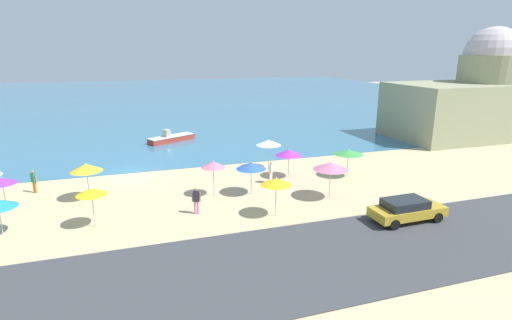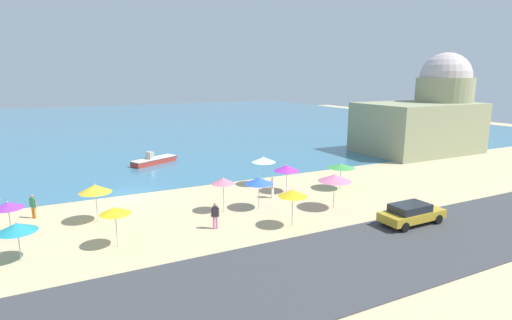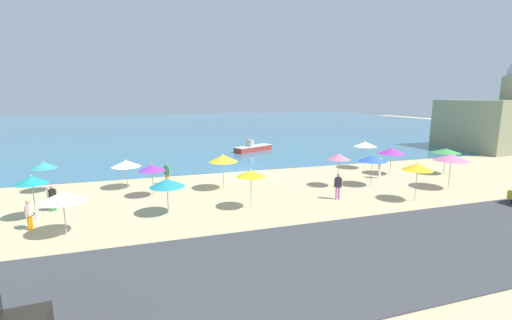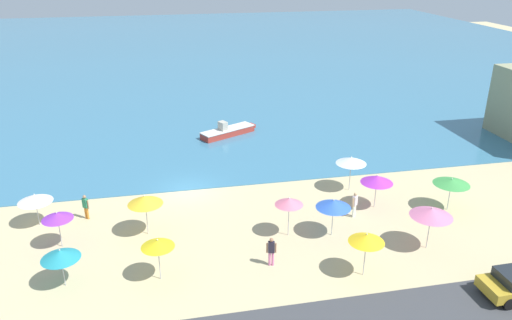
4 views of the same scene
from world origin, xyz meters
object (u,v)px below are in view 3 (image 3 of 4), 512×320
beach_umbrella_8 (446,151)px  bather_2 (52,197)px  beach_umbrella_2 (391,151)px  bather_3 (338,185)px  beach_umbrella_5 (223,158)px  beach_umbrella_10 (32,180)px  bather_0 (167,173)px  bather_4 (380,167)px  beach_umbrella_0 (339,157)px  beach_umbrella_14 (167,183)px  skiff_nearshore (253,148)px  beach_umbrella_7 (251,174)px  beach_umbrella_9 (451,157)px  beach_umbrella_3 (373,158)px  beach_umbrella_6 (365,144)px  beach_umbrella_12 (63,196)px  beach_umbrella_4 (126,164)px  beach_umbrella_13 (44,165)px  beach_umbrella_1 (152,168)px  beach_umbrella_11 (418,167)px  bather_1 (29,213)px

beach_umbrella_8 → bather_2: bearing=-178.6°
beach_umbrella_2 → bather_3: beach_umbrella_2 is taller
beach_umbrella_5 → beach_umbrella_10: beach_umbrella_5 is taller
bather_2 → bather_0: bearing=32.2°
bather_3 → bather_4: size_ratio=0.99×
beach_umbrella_0 → beach_umbrella_5: (-8.52, 1.92, 0.02)m
beach_umbrella_14 → skiff_nearshore: (11.88, 21.08, -1.47)m
skiff_nearshore → beach_umbrella_7: bearing=-107.8°
beach_umbrella_9 → bather_3: beach_umbrella_9 is taller
beach_umbrella_5 → beach_umbrella_8: (20.02, -0.89, -0.26)m
beach_umbrella_7 → bather_0: bearing=120.8°
beach_umbrella_3 → beach_umbrella_6: bearing=59.4°
beach_umbrella_0 → bather_0: size_ratio=1.53×
beach_umbrella_8 → beach_umbrella_3: bearing=-170.1°
beach_umbrella_12 → bather_2: size_ratio=1.45×
beach_umbrella_4 → beach_umbrella_13: 5.61m
beach_umbrella_1 → beach_umbrella_7: 7.21m
beach_umbrella_5 → beach_umbrella_14: 6.19m
beach_umbrella_9 → beach_umbrella_12: bearing=-177.6°
beach_umbrella_9 → beach_umbrella_2: bearing=99.5°
beach_umbrella_2 → beach_umbrella_13: size_ratio=1.05×
beach_umbrella_3 → beach_umbrella_4: beach_umbrella_3 is taller
beach_umbrella_12 → bather_0: 10.36m
beach_umbrella_13 → beach_umbrella_7: bearing=-31.9°
beach_umbrella_0 → beach_umbrella_1: beach_umbrella_0 is taller
bather_2 → beach_umbrella_11: bearing=-12.8°
beach_umbrella_1 → bather_2: size_ratio=1.46×
beach_umbrella_8 → bather_1: (-31.32, -3.70, -1.19)m
beach_umbrella_0 → beach_umbrella_4: bearing=163.8°
beach_umbrella_0 → beach_umbrella_6: size_ratio=0.98×
beach_umbrella_6 → bather_1: size_ratio=1.67×
beach_umbrella_9 → beach_umbrella_11: 5.07m
beach_umbrella_9 → bather_2: bearing=173.1°
beach_umbrella_4 → beach_umbrella_10: size_ratio=0.86×
beach_umbrella_7 → bather_2: size_ratio=1.56×
beach_umbrella_1 → bather_1: (-6.26, -4.16, -1.16)m
beach_umbrella_11 → bather_3: 5.24m
beach_umbrella_10 → beach_umbrella_12: (2.09, -3.02, -0.28)m
beach_umbrella_10 → beach_umbrella_2: bearing=7.3°
beach_umbrella_4 → beach_umbrella_6: 21.43m
beach_umbrella_6 → beach_umbrella_9: (1.64, -8.25, 0.01)m
beach_umbrella_1 → beach_umbrella_13: bearing=153.4°
beach_umbrella_0 → bather_2: beach_umbrella_0 is taller
beach_umbrella_11 → beach_umbrella_2: bearing=61.9°
beach_umbrella_2 → beach_umbrella_7: 15.60m
skiff_nearshore → beach_umbrella_2: bearing=-64.5°
beach_umbrella_0 → beach_umbrella_5: size_ratio=0.97×
beach_umbrella_1 → beach_umbrella_10: bearing=-158.3°
beach_umbrella_0 → beach_umbrella_7: size_ratio=1.05×
skiff_nearshore → beach_umbrella_1: bearing=-126.4°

